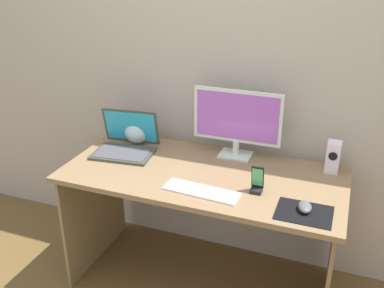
# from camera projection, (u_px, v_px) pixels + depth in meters

# --- Properties ---
(ground_plane) EXTENTS (8.00, 8.00, 0.00)m
(ground_plane) POSITION_uv_depth(u_px,v_px,m) (202.00, 281.00, 2.61)
(ground_plane) COLOR brown
(wall_back) EXTENTS (6.00, 0.04, 2.50)m
(wall_back) POSITION_uv_depth(u_px,v_px,m) (228.00, 60.00, 2.45)
(wall_back) COLOR #B2A996
(wall_back) RESTS_ON ground_plane
(desk) EXTENTS (1.49, 0.69, 0.73)m
(desk) POSITION_uv_depth(u_px,v_px,m) (202.00, 196.00, 2.37)
(desk) COLOR olive
(desk) RESTS_ON ground_plane
(monitor) EXTENTS (0.50, 0.14, 0.39)m
(monitor) POSITION_uv_depth(u_px,v_px,m) (237.00, 121.00, 2.41)
(monitor) COLOR silver
(monitor) RESTS_ON desk
(speaker_right) EXTENTS (0.07, 0.08, 0.17)m
(speaker_right) POSITION_uv_depth(u_px,v_px,m) (333.00, 157.00, 2.29)
(speaker_right) COLOR white
(speaker_right) RESTS_ON desk
(laptop) EXTENTS (0.37, 0.32, 0.23)m
(laptop) POSITION_uv_depth(u_px,v_px,m) (126.00, 144.00, 2.53)
(laptop) COLOR #3B4235
(laptop) RESTS_ON desk
(fishbowl) EXTENTS (0.17, 0.17, 0.17)m
(fishbowl) POSITION_uv_depth(u_px,v_px,m) (138.00, 130.00, 2.65)
(fishbowl) COLOR silver
(fishbowl) RESTS_ON desk
(keyboard_external) EXTENTS (0.38, 0.14, 0.01)m
(keyboard_external) POSITION_uv_depth(u_px,v_px,m) (201.00, 191.00, 2.12)
(keyboard_external) COLOR white
(keyboard_external) RESTS_ON desk
(mousepad) EXTENTS (0.25, 0.20, 0.00)m
(mousepad) POSITION_uv_depth(u_px,v_px,m) (304.00, 213.00, 1.95)
(mousepad) COLOR black
(mousepad) RESTS_ON desk
(mouse) EXTENTS (0.08, 0.11, 0.04)m
(mouse) POSITION_uv_depth(u_px,v_px,m) (305.00, 207.00, 1.96)
(mouse) COLOR #57585B
(mouse) RESTS_ON mousepad
(phone_in_dock) EXTENTS (0.06, 0.05, 0.14)m
(phone_in_dock) POSITION_uv_depth(u_px,v_px,m) (257.00, 183.00, 2.11)
(phone_in_dock) COLOR black
(phone_in_dock) RESTS_ON desk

